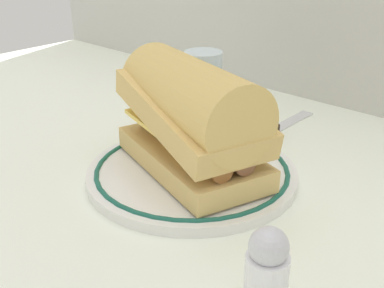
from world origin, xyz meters
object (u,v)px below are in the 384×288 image
sausage_sandwich (192,116)px  butter_knife (277,127)px  plate (192,172)px  salt_shaker (267,271)px  drinking_glass (203,90)px

sausage_sandwich → butter_knife: 0.21m
plate → salt_shaker: size_ratio=3.31×
salt_shaker → butter_knife: 0.38m
salt_shaker → drinking_glass: bearing=138.0°
plate → butter_knife: (-0.01, 0.20, -0.00)m
plate → sausage_sandwich: sausage_sandwich is taller
salt_shaker → butter_knife: salt_shaker is taller
drinking_glass → plate: bearing=-52.4°
plate → salt_shaker: salt_shaker is taller
drinking_glass → salt_shaker: bearing=-42.0°
drinking_glass → salt_shaker: 0.42m
sausage_sandwich → drinking_glass: 0.20m
drinking_glass → sausage_sandwich: bearing=-52.4°
plate → drinking_glass: bearing=127.6°
sausage_sandwich → butter_knife: (-0.01, 0.20, -0.08)m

